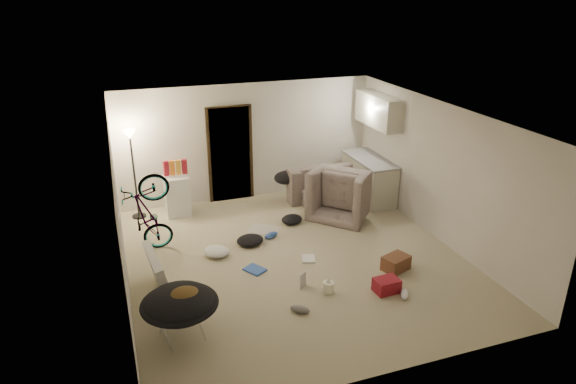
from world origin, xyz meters
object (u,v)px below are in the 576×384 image
object	(u,v)px
sofa	(327,183)
tv_box	(159,274)
kitchen_counter	(369,179)
floor_lamp	(132,155)
armchair	(345,196)
drink_case_a	(396,263)
juicer	(328,286)
bicycle	(150,231)
mini_fridge	(177,195)
saucer_chair	(180,310)
drink_case_b	(387,285)

from	to	relation	value
sofa	tv_box	size ratio (longest dim) A/B	1.88
kitchen_counter	floor_lamp	bearing A→B (deg)	172.34
armchair	drink_case_a	world-z (taller)	armchair
drink_case_a	juicer	distance (m)	1.34
bicycle	mini_fridge	xyz separation A→B (m)	(0.68, 1.48, 0.01)
sofa	tv_box	world-z (taller)	tv_box
drink_case_a	juicer	size ratio (longest dim) A/B	1.73
kitchen_counter	armchair	bearing A→B (deg)	-146.23
armchair	mini_fridge	distance (m)	3.42
bicycle	juicer	distance (m)	3.29
saucer_chair	drink_case_a	size ratio (longest dim) A/B	2.38
bicycle	mini_fridge	size ratio (longest dim) A/B	1.85
sofa	saucer_chair	distance (m)	5.46
kitchen_counter	tv_box	distance (m)	5.27
saucer_chair	juicer	world-z (taller)	saucer_chair
kitchen_counter	sofa	xyz separation A→B (m)	(-0.78, 0.45, -0.16)
mini_fridge	drink_case_a	size ratio (longest dim) A/B	1.91
saucer_chair	tv_box	distance (m)	1.18
mini_fridge	juicer	distance (m)	4.09
mini_fridge	floor_lamp	bearing A→B (deg)	172.67
kitchen_counter	saucer_chair	distance (m)	5.75
sofa	drink_case_b	size ratio (longest dim) A/B	5.21
tv_box	drink_case_b	size ratio (longest dim) A/B	2.78
armchair	floor_lamp	bearing A→B (deg)	29.29
floor_lamp	mini_fridge	distance (m)	1.19
tv_box	saucer_chair	bearing A→B (deg)	-87.89
drink_case_a	bicycle	bearing A→B (deg)	132.58
sofa	mini_fridge	bearing A→B (deg)	-1.26
bicycle	drink_case_a	bearing A→B (deg)	-116.40
armchair	drink_case_b	size ratio (longest dim) A/B	3.10
sofa	armchair	world-z (taller)	armchair
mini_fridge	drink_case_b	xyz separation A→B (m)	(2.59, -3.96, -0.30)
drink_case_b	juicer	size ratio (longest dim) A/B	1.51
bicycle	drink_case_a	world-z (taller)	bicycle
kitchen_counter	juicer	size ratio (longest dim) A/B	6.09
drink_case_b	juicer	bearing A→B (deg)	158.37
sofa	drink_case_b	world-z (taller)	sofa
floor_lamp	bicycle	distance (m)	1.82
armchair	juicer	xyz separation A→B (m)	(-1.49, -2.59, -0.27)
drink_case_a	juicer	xyz separation A→B (m)	(-1.32, -0.25, -0.02)
kitchen_counter	tv_box	size ratio (longest dim) A/B	1.45
armchair	juicer	distance (m)	3.00
mini_fridge	saucer_chair	xyz separation A→B (m)	(-0.52, -4.03, 0.02)
bicycle	drink_case_a	size ratio (longest dim) A/B	3.54
armchair	mini_fridge	bearing A→B (deg)	27.17
mini_fridge	drink_case_a	world-z (taller)	mini_fridge
floor_lamp	bicycle	xyz separation A→B (m)	(0.10, -1.58, -0.91)
floor_lamp	kitchen_counter	bearing A→B (deg)	-7.66
mini_fridge	tv_box	xyz separation A→B (m)	(-0.68, -2.87, -0.07)
drink_case_a	drink_case_b	distance (m)	0.71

